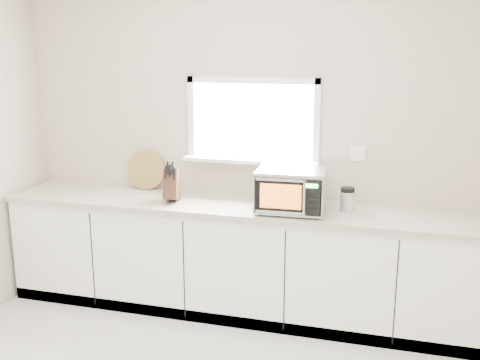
% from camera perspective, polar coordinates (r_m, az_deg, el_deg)
% --- Properties ---
extents(back_wall, '(4.00, 0.17, 2.70)m').
position_cam_1_polar(back_wall, '(4.63, 1.34, 3.78)').
color(back_wall, '#BCB096').
rests_on(back_wall, ground).
extents(cabinets, '(3.92, 0.60, 0.88)m').
position_cam_1_polar(cabinets, '(4.61, 0.34, -8.23)').
color(cabinets, white).
rests_on(cabinets, ground).
extents(countertop, '(3.92, 0.64, 0.04)m').
position_cam_1_polar(countertop, '(4.45, 0.32, -2.76)').
color(countertop, beige).
rests_on(countertop, cabinets).
extents(microwave, '(0.53, 0.43, 0.33)m').
position_cam_1_polar(microwave, '(4.23, 5.22, -0.98)').
color(microwave, black).
rests_on(microwave, countertop).
extents(knife_block, '(0.15, 0.25, 0.34)m').
position_cam_1_polar(knife_block, '(4.53, -6.94, -0.40)').
color(knife_block, '#3F2816').
rests_on(knife_block, countertop).
extents(cutting_board, '(0.34, 0.08, 0.34)m').
position_cam_1_polar(cutting_board, '(4.95, -9.52, 1.02)').
color(cutting_board, '#A5813F').
rests_on(cutting_board, countertop).
extents(coffee_grinder, '(0.12, 0.12, 0.19)m').
position_cam_1_polar(coffee_grinder, '(4.32, 10.84, -1.93)').
color(coffee_grinder, '#B8BABF').
rests_on(coffee_grinder, countertop).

